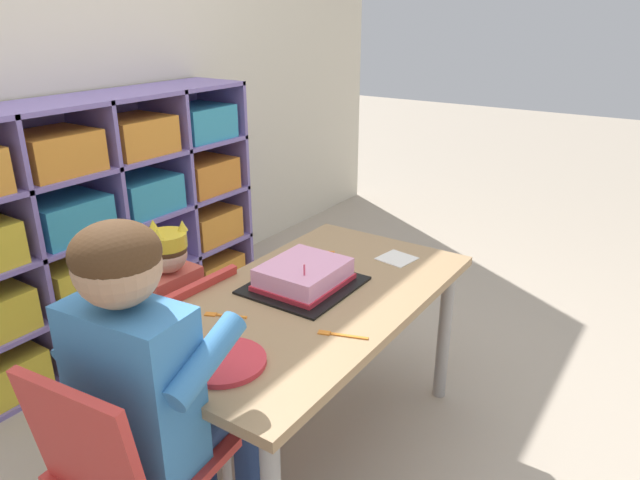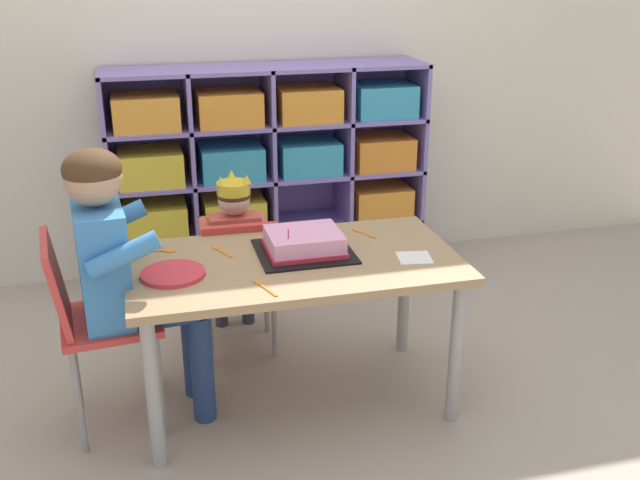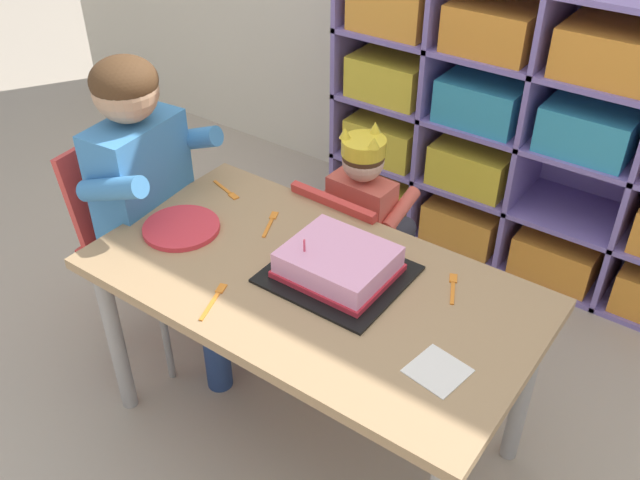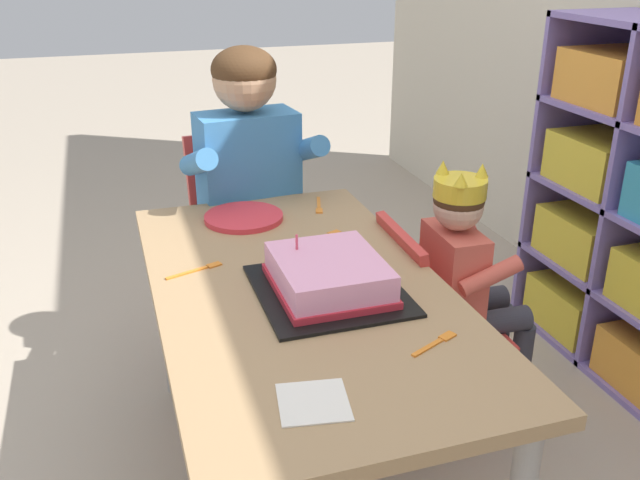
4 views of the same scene
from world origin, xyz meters
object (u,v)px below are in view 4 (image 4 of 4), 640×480
(fork_near_child_seat, at_px, (437,342))
(paper_plate_stack, at_px, (244,217))
(adult_helper_seated, at_px, (255,183))
(birthday_cake_on_tray, at_px, (329,278))
(fork_beside_plate_stack, at_px, (198,270))
(fork_at_table_front_edge, at_px, (324,236))
(classroom_chair_blue, at_px, (428,317))
(fork_scattered_mid_table, at_px, (319,206))
(classroom_chair_adult_side, at_px, (245,227))
(activity_table, at_px, (300,312))
(child_with_crown, at_px, (467,271))

(fork_near_child_seat, bearing_deg, paper_plate_stack, -98.36)
(adult_helper_seated, height_order, birthday_cake_on_tray, adult_helper_seated)
(fork_near_child_seat, distance_m, fork_beside_plate_stack, 0.61)
(fork_near_child_seat, height_order, fork_beside_plate_stack, same)
(fork_at_table_front_edge, bearing_deg, classroom_chair_blue, 136.27)
(fork_scattered_mid_table, bearing_deg, adult_helper_seated, 66.77)
(classroom_chair_blue, distance_m, fork_near_child_seat, 0.57)
(paper_plate_stack, bearing_deg, classroom_chair_adult_side, 168.44)
(classroom_chair_blue, relative_size, fork_beside_plate_stack, 4.47)
(fork_near_child_seat, xyz_separation_m, fork_at_table_front_edge, (-0.57, -0.05, 0.00))
(classroom_chair_blue, xyz_separation_m, fork_at_table_front_edge, (-0.10, -0.27, 0.24))
(birthday_cake_on_tray, relative_size, paper_plate_stack, 1.57)
(fork_beside_plate_stack, height_order, fork_at_table_front_edge, same)
(activity_table, xyz_separation_m, adult_helper_seated, (-0.60, 0.03, 0.12))
(fork_scattered_mid_table, bearing_deg, classroom_chair_blue, -129.58)
(adult_helper_seated, bearing_deg, activity_table, -98.98)
(fork_at_table_front_edge, bearing_deg, child_with_crown, 141.23)
(classroom_chair_adult_side, xyz_separation_m, fork_beside_plate_stack, (0.58, -0.23, 0.15))
(activity_table, relative_size, birthday_cake_on_tray, 3.43)
(birthday_cake_on_tray, distance_m, fork_at_table_front_edge, 0.31)
(fork_near_child_seat, xyz_separation_m, fork_scattered_mid_table, (-0.79, 0.01, 0.00))
(birthday_cake_on_tray, bearing_deg, adult_helper_seated, -178.27)
(classroom_chair_blue, distance_m, child_with_crown, 0.17)
(classroom_chair_blue, relative_size, child_with_crown, 0.79)
(classroom_chair_blue, height_order, paper_plate_stack, classroom_chair_blue)
(child_with_crown, height_order, paper_plate_stack, child_with_crown)
(adult_helper_seated, bearing_deg, fork_near_child_seat, -86.39)
(activity_table, height_order, fork_at_table_front_edge, fork_at_table_front_edge)
(child_with_crown, relative_size, birthday_cake_on_tray, 2.29)
(child_with_crown, bearing_deg, adult_helper_seated, 48.38)
(paper_plate_stack, bearing_deg, birthday_cake_on_tray, 10.65)
(activity_table, bearing_deg, fork_at_table_front_edge, 150.84)
(classroom_chair_blue, xyz_separation_m, fork_scattered_mid_table, (-0.32, -0.22, 0.24))
(paper_plate_stack, distance_m, fork_near_child_seat, 0.79)
(child_with_crown, xyz_separation_m, adult_helper_seated, (-0.46, -0.49, 0.16))
(paper_plate_stack, bearing_deg, fork_beside_plate_stack, -31.07)
(birthday_cake_on_tray, xyz_separation_m, fork_near_child_seat, (0.27, 0.13, -0.03))
(birthday_cake_on_tray, relative_size, fork_beside_plate_stack, 2.46)
(fork_beside_plate_stack, relative_size, fork_scattered_mid_table, 1.08)
(activity_table, height_order, fork_scattered_mid_table, fork_scattered_mid_table)
(birthday_cake_on_tray, relative_size, fork_near_child_seat, 2.96)
(classroom_chair_blue, distance_m, adult_helper_seated, 0.66)
(child_with_crown, relative_size, classroom_chair_adult_side, 1.06)
(classroom_chair_blue, relative_size, paper_plate_stack, 2.85)
(fork_beside_plate_stack, height_order, fork_scattered_mid_table, same)
(activity_table, xyz_separation_m, fork_scattered_mid_table, (-0.47, 0.20, 0.07))
(activity_table, xyz_separation_m, fork_near_child_seat, (0.32, 0.19, 0.07))
(activity_table, xyz_separation_m, birthday_cake_on_tray, (0.05, 0.05, 0.11))
(classroom_chair_adult_side, bearing_deg, birthday_cake_on_tray, -93.44)
(classroom_chair_blue, bearing_deg, fork_beside_plate_stack, 91.74)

